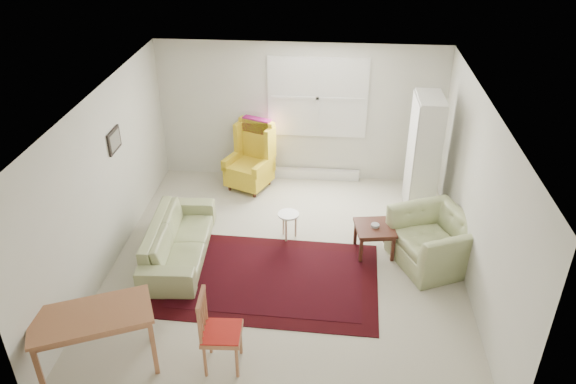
# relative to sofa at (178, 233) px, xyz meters

# --- Properties ---
(room) EXTENTS (5.04, 5.54, 2.51)m
(room) POSITION_rel_sofa_xyz_m (1.60, 0.11, 0.85)
(room) COLOR beige
(room) RESTS_ON ground
(rug) EXTENTS (3.09, 2.04, 0.03)m
(rug) POSITION_rel_sofa_xyz_m (1.36, -0.43, -0.39)
(rug) COLOR black
(rug) RESTS_ON ground
(sofa) EXTENTS (0.89, 2.04, 0.81)m
(sofa) POSITION_rel_sofa_xyz_m (0.00, 0.00, 0.00)
(sofa) COLOR #99A26C
(sofa) RESTS_ON ground
(armchair) EXTENTS (1.39, 1.46, 0.90)m
(armchair) POSITION_rel_sofa_xyz_m (3.68, 0.17, 0.04)
(armchair) COLOR #99A26C
(armchair) RESTS_ON ground
(wingback_chair) EXTENTS (0.94, 0.96, 1.22)m
(wingback_chair) POSITION_rel_sofa_xyz_m (0.72, 2.14, 0.21)
(wingback_chair) COLOR gold
(wingback_chair) RESTS_ON ground
(coffee_table) EXTENTS (0.63, 0.63, 0.46)m
(coffee_table) POSITION_rel_sofa_xyz_m (2.84, 0.34, -0.18)
(coffee_table) COLOR #461F15
(coffee_table) RESTS_ON ground
(stool) EXTENTS (0.41, 0.41, 0.44)m
(stool) POSITION_rel_sofa_xyz_m (1.55, 0.62, -0.19)
(stool) COLOR white
(stool) RESTS_ON ground
(cabinet) EXTENTS (0.43, 0.80, 1.99)m
(cabinet) POSITION_rel_sofa_xyz_m (3.63, 1.63, 0.59)
(cabinet) COLOR silver
(cabinet) RESTS_ON ground
(desk) EXTENTS (1.43, 1.10, 0.81)m
(desk) POSITION_rel_sofa_xyz_m (-0.34, -2.20, 0.00)
(desk) COLOR #A66943
(desk) RESTS_ON ground
(desk_chair) EXTENTS (0.46, 0.46, 1.00)m
(desk_chair) POSITION_rel_sofa_xyz_m (1.03, -2.02, 0.10)
(desk_chair) COLOR #A66943
(desk_chair) RESTS_ON ground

